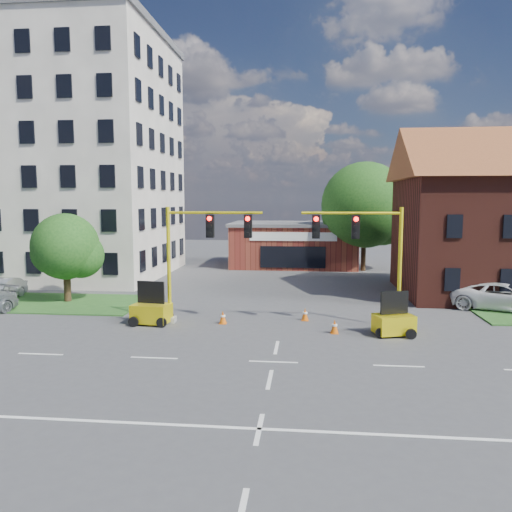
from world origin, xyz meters
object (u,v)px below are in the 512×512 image
(signal_mast_west, at_px, (199,250))
(signal_mast_east, at_px, (367,252))
(trailer_east, at_px, (394,322))
(pickup_white, at_px, (504,297))
(trailer_west, at_px, (151,311))

(signal_mast_west, distance_m, signal_mast_east, 8.71)
(signal_mast_east, xyz_separation_m, trailer_east, (1.20, -1.37, -3.27))
(signal_mast_west, distance_m, pickup_white, 18.33)
(signal_mast_west, relative_size, signal_mast_east, 1.00)
(trailer_west, bearing_deg, signal_mast_east, 9.84)
(signal_mast_east, bearing_deg, trailer_east, -48.78)
(trailer_west, distance_m, pickup_white, 20.61)
(trailer_east, bearing_deg, signal_mast_east, 113.55)
(signal_mast_east, distance_m, trailer_west, 11.69)
(trailer_west, height_order, pickup_white, trailer_west)
(trailer_west, bearing_deg, trailer_east, 3.33)
(signal_mast_west, xyz_separation_m, trailer_east, (9.91, -1.37, -3.27))
(signal_mast_east, bearing_deg, pickup_white, 29.73)
(pickup_white, bearing_deg, signal_mast_west, 128.62)
(signal_mast_west, distance_m, trailer_west, 4.12)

